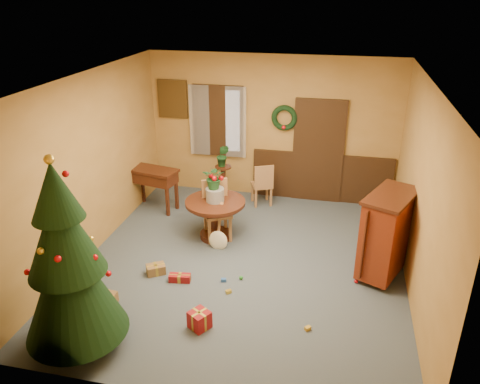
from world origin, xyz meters
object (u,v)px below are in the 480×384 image
(christmas_tree, at_px, (67,263))
(writing_desk, at_px, (154,179))
(sideboard, at_px, (387,233))
(chair_near, at_px, (216,207))
(dining_table, at_px, (215,212))

(christmas_tree, xyz_separation_m, writing_desk, (-0.55, 3.82, -0.56))
(sideboard, bearing_deg, chair_near, 167.77)
(chair_near, xyz_separation_m, sideboard, (2.79, -0.60, 0.16))
(dining_table, height_order, writing_desk, writing_desk)
(chair_near, height_order, christmas_tree, christmas_tree)
(dining_table, distance_m, chair_near, 0.09)
(chair_near, distance_m, christmas_tree, 3.22)
(christmas_tree, bearing_deg, chair_near, 72.91)
(dining_table, bearing_deg, christmas_tree, -107.43)
(dining_table, xyz_separation_m, writing_desk, (-1.48, 0.87, 0.13))
(christmas_tree, height_order, writing_desk, christmas_tree)
(dining_table, distance_m, sideboard, 2.85)
(christmas_tree, bearing_deg, sideboard, 33.02)
(christmas_tree, height_order, sideboard, christmas_tree)
(chair_near, height_order, sideboard, sideboard)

